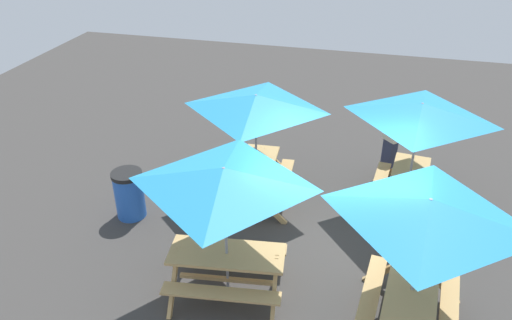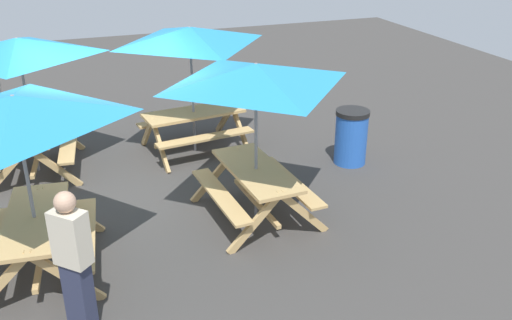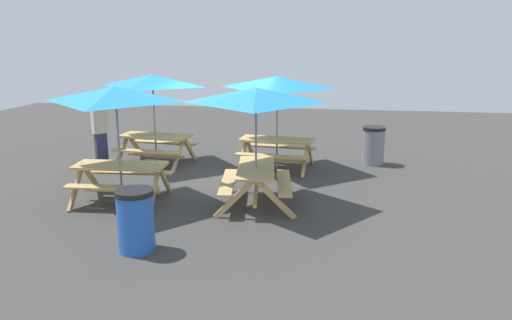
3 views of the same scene
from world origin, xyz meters
TOP-DOWN VIEW (x-y plane):
  - ground_plane at (0.00, 0.00)m, footprint 24.00×24.00m
  - picnic_table_0 at (-1.49, -1.79)m, footprint 2.12×2.12m
  - picnic_table_1 at (1.20, -1.56)m, footprint 2.24×2.24m
  - picnic_table_2 at (1.28, 1.21)m, footprint 2.20×2.20m
  - picnic_table_3 at (-1.86, 1.20)m, footprint 2.20×2.20m
  - trash_bin_blue at (-0.28, -4.01)m, footprint 0.59×0.59m
  - person_standing at (-3.17, 0.81)m, footprint 0.41×0.41m

SIDE VIEW (x-z plane):
  - ground_plane at x=0.00m, z-range 0.00..0.00m
  - trash_bin_blue at x=-0.28m, z-range 0.00..0.98m
  - person_standing at x=-3.17m, z-range 0.05..1.72m
  - picnic_table_0 at x=-1.49m, z-range 0.82..3.16m
  - picnic_table_1 at x=1.20m, z-range 0.82..3.16m
  - picnic_table_2 at x=1.28m, z-range 0.82..3.16m
  - picnic_table_3 at x=-1.86m, z-range 0.82..3.16m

